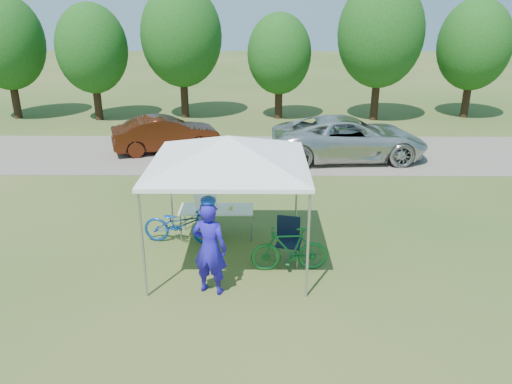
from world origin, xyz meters
TOP-DOWN VIEW (x-y plane):
  - ground at (0.00, 0.00)m, footprint 100.00×100.00m
  - gravel_strip at (0.00, 8.00)m, footprint 24.00×5.00m
  - canopy at (0.00, 0.00)m, footprint 4.53×4.53m
  - treeline at (-0.29, 14.05)m, footprint 24.89×4.28m
  - folding_table at (-0.38, 1.12)m, footprint 1.71×0.71m
  - folding_chair at (1.24, -0.06)m, footprint 0.59×0.61m
  - cooler at (-0.63, 1.12)m, footprint 0.50×0.34m
  - ice_cream_cup at (-0.05, 1.07)m, footprint 0.09×0.09m
  - cyclist at (-0.30, -1.32)m, footprint 0.77×0.63m
  - bike_blue at (-1.19, 0.76)m, footprint 1.79×0.83m
  - bike_green at (1.23, -0.48)m, footprint 1.61×0.55m
  - minivan at (3.74, 7.39)m, footprint 5.51×2.83m
  - sedan at (-2.84, 8.34)m, footprint 4.12×2.55m

SIDE VIEW (x-z plane):
  - ground at x=0.00m, z-range 0.00..0.00m
  - gravel_strip at x=0.00m, z-range 0.00..0.02m
  - bike_blue at x=-1.19m, z-range 0.00..0.90m
  - bike_green at x=1.23m, z-range 0.00..0.95m
  - folding_chair at x=1.24m, z-range 0.09..1.06m
  - folding_table at x=-0.38m, z-range 0.31..1.01m
  - sedan at x=-2.84m, z-range 0.02..1.30m
  - ice_cream_cup at x=-0.05m, z-range 0.70..0.77m
  - minivan at x=3.74m, z-range 0.02..1.51m
  - cooler at x=-0.63m, z-range 0.70..1.06m
  - cyclist at x=-0.30m, z-range 0.00..1.84m
  - canopy at x=0.00m, z-range 1.15..4.15m
  - treeline at x=-0.29m, z-range 0.38..6.68m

